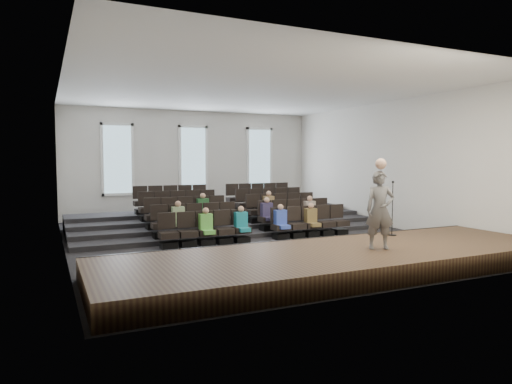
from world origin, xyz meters
TOP-DOWN VIEW (x-y plane):
  - ground at (0.00, 0.00)m, footprint 14.00×14.00m
  - ceiling at (0.00, 0.00)m, footprint 12.00×14.00m
  - wall_back at (0.00, 7.02)m, footprint 12.00×0.04m
  - wall_front at (0.00, -7.02)m, footprint 12.00×0.04m
  - wall_left at (-6.02, 0.00)m, footprint 0.04×14.00m
  - wall_right at (6.02, 0.00)m, footprint 0.04×14.00m
  - stage at (0.00, -5.10)m, footprint 11.80×3.60m
  - stage_lip at (0.00, -3.33)m, footprint 11.80×0.06m
  - risers at (0.00, 3.17)m, footprint 11.80×4.80m
  - seating_rows at (-0.00, 1.54)m, footprint 6.80×4.70m
  - windows at (0.00, 6.95)m, footprint 8.44×0.10m
  - audience at (0.08, 0.22)m, footprint 5.45×2.64m
  - speaker at (0.93, -5.35)m, footprint 0.83×0.71m
  - mic_stand at (2.60, -3.91)m, footprint 0.26×0.26m

SIDE VIEW (x-z plane):
  - ground at x=0.00m, z-range 0.00..0.00m
  - risers at x=0.00m, z-range -0.10..0.50m
  - stage at x=0.00m, z-range 0.00..0.50m
  - stage_lip at x=0.00m, z-range -0.01..0.51m
  - seating_rows at x=0.00m, z-range -0.15..1.52m
  - audience at x=0.08m, z-range 0.25..1.35m
  - mic_stand at x=2.60m, z-range 0.18..1.76m
  - speaker at x=0.93m, z-range 0.50..2.41m
  - wall_back at x=0.00m, z-range 0.00..5.00m
  - wall_front at x=0.00m, z-range 0.00..5.00m
  - wall_left at x=-6.02m, z-range 0.00..5.00m
  - wall_right at x=6.02m, z-range 0.00..5.00m
  - windows at x=0.00m, z-range 1.08..4.32m
  - ceiling at x=0.00m, z-range 5.00..5.02m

